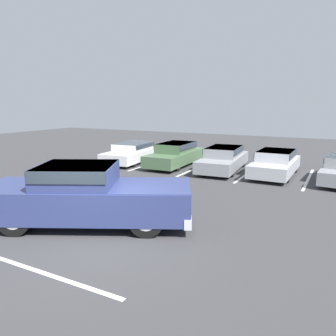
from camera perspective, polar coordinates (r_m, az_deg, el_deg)
The scene contains 12 objects.
ground_plane at distance 8.91m, azimuth -12.21°, elevation -12.08°, with size 60.00×60.00×0.00m, color #38383A.
stall_stripe_a at distance 20.86m, azimuth -9.56°, elevation 1.42°, with size 0.12×4.92×0.01m, color white.
stall_stripe_b at distance 19.29m, azimuth -2.83°, elevation 0.77°, with size 0.12×4.92×0.01m, color white.
stall_stripe_c at distance 18.02m, azimuth 4.97°, elevation 0.00°, with size 0.12×4.92×0.01m, color white.
stall_stripe_d at distance 17.14m, azimuth 13.76°, elevation -0.86°, with size 0.12×4.92×0.01m, color white.
stall_stripe_e at distance 16.71m, azimuth 23.24°, elevation -1.76°, with size 0.12×4.92×0.01m, color white.
aisle_stripe_foreground at distance 8.40m, azimuth -25.87°, elevation -14.45°, with size 0.12×6.25×0.01m, color white.
pickup_truck at distance 9.75m, azimuth -13.65°, elevation -4.54°, with size 6.22×4.50×1.77m.
parked_sedan_a at distance 19.90m, azimuth -6.14°, elevation 2.84°, with size 2.30×4.87×1.15m.
parked_sedan_b at distance 18.62m, azimuth 1.33°, elevation 2.54°, with size 1.88×4.84×1.30m.
parked_sedan_c at distance 17.53m, azimuth 9.65°, elevation 1.74°, with size 2.11×4.90×1.24m.
parked_sedan_d at distance 16.87m, azimuth 18.20°, elevation 0.98°, with size 1.82×4.44×1.23m.
Camera 1 is at (5.37, -6.20, 3.48)m, focal length 35.00 mm.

